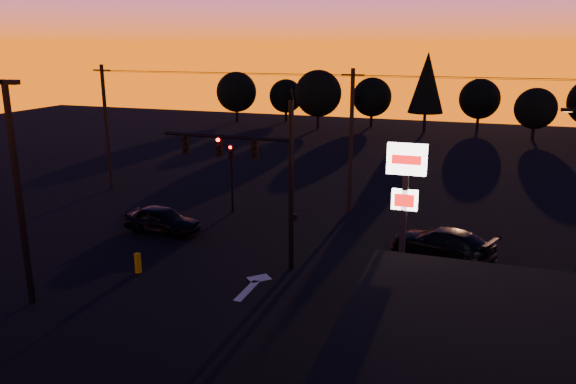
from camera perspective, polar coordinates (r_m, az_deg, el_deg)
name	(u,v)px	position (r m, az deg, el deg)	size (l,w,h in m)	color
ground	(227,299)	(24.29, -6.23, -10.71)	(120.00, 120.00, 0.00)	black
lane_arrow	(253,285)	(25.47, -3.58, -9.37)	(1.20, 3.10, 0.01)	beige
traffic_signal_mast	(259,166)	(26.19, -3.00, 2.70)	(6.79, 0.52, 8.58)	black
secondary_signal	(232,168)	(35.26, -5.76, 2.39)	(0.30, 0.31, 4.35)	black
parking_lot_light	(17,180)	(24.46, -25.84, 1.13)	(1.25, 0.30, 9.14)	black
pylon_sign	(405,192)	(22.07, 11.81, 0.01)	(1.50, 0.28, 6.80)	black
utility_pole_0	(106,127)	(42.72, -17.96, 6.30)	(1.40, 0.26, 9.00)	black
utility_pole_1	(351,141)	(35.04, 6.42, 5.18)	(1.40, 0.26, 9.00)	black
power_wires	(353,75)	(34.60, 6.62, 11.68)	(36.00, 1.22, 0.07)	black
bollard	(138,263)	(27.46, -15.00, -6.97)	(0.31, 0.31, 0.94)	#B39000
tree_0	(236,92)	(76.79, -5.26, 10.09)	(5.36, 5.36, 6.74)	black
tree_1	(286,96)	(77.39, -0.21, 9.72)	(4.54, 4.54, 5.71)	black
tree_2	(318,93)	(70.74, 3.08, 9.97)	(5.77, 5.78, 7.26)	black
tree_3	(372,97)	(73.29, 8.54, 9.51)	(4.95, 4.95, 6.22)	black
tree_4	(427,83)	(69.16, 13.93, 10.74)	(4.18, 4.18, 9.50)	black
tree_5	(480,99)	(74.01, 18.89, 8.94)	(4.95, 4.95, 6.22)	black
tree_6	(536,109)	(68.28, 23.85, 7.76)	(4.54, 4.54, 5.71)	black
car_left	(162,220)	(32.64, -12.67, -2.76)	(1.79, 4.46, 1.52)	black
car_right	(442,243)	(29.22, 15.38, -5.03)	(2.14, 5.28, 1.53)	black
suv_parked	(513,349)	(20.57, 21.90, -14.58)	(2.37, 5.15, 1.43)	black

